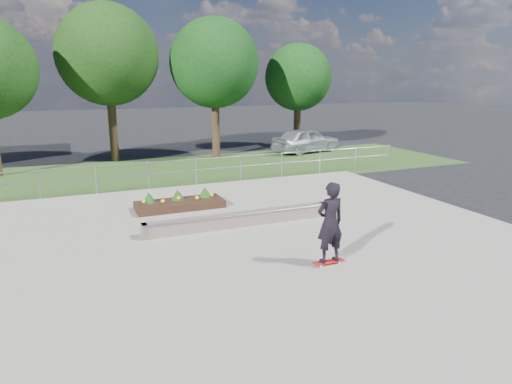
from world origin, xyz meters
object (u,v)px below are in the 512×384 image
parked_car (306,140)px  planter_bed (179,203)px  skateboarder (330,223)px  grind_ledge (241,219)px

parked_car → planter_bed: bearing=120.5°
planter_bed → skateboarder: size_ratio=1.46×
planter_bed → parked_car: size_ratio=0.67×
planter_bed → parked_car: 13.81m
grind_ledge → parked_car: 14.97m
skateboarder → parked_car: size_ratio=0.46×
grind_ledge → planter_bed: (-1.26, 2.69, -0.02)m
grind_ledge → skateboarder: size_ratio=2.93×
grind_ledge → parked_car: size_ratio=1.35×
planter_bed → parked_car: bearing=42.4°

